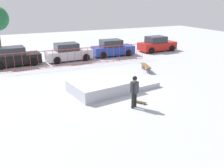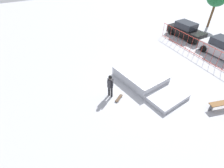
% 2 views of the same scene
% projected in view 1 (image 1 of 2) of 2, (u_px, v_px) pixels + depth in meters
% --- Properties ---
extents(ground_plane, '(60.00, 60.00, 0.00)m').
position_uv_depth(ground_plane, '(112.00, 91.00, 15.52)').
color(ground_plane, '#A8AAB2').
extents(skate_ramp, '(5.73, 3.37, 0.74)m').
position_uv_depth(skate_ramp, '(108.00, 85.00, 15.50)').
color(skate_ramp, '#B0B3BB').
rests_on(skate_ramp, ground).
extents(skater, '(0.41, 0.44, 1.73)m').
position_uv_depth(skater, '(134.00, 89.00, 12.81)').
color(skater, black).
rests_on(skater, ground).
extents(skateboard, '(0.61, 0.78, 0.09)m').
position_uv_depth(skateboard, '(139.00, 102.00, 13.65)').
color(skateboard, '#3F2D1E').
rests_on(skateboard, ground).
extents(perimeter_fence, '(12.52, 0.44, 1.50)m').
position_uv_depth(perimeter_fence, '(78.00, 57.00, 21.17)').
color(perimeter_fence, '#B22D23').
rests_on(perimeter_fence, ground).
extents(park_bench, '(0.78, 1.65, 0.48)m').
position_uv_depth(park_bench, '(146.00, 67.00, 19.58)').
color(park_bench, brown).
rests_on(park_bench, ground).
extents(parked_car_black, '(4.20, 2.14, 1.60)m').
position_uv_depth(parked_car_black, '(14.00, 57.00, 21.14)').
color(parked_car_black, black).
rests_on(parked_car_black, ground).
extents(parked_car_silver, '(4.17, 2.06, 1.60)m').
position_uv_depth(parked_car_silver, '(68.00, 53.00, 22.90)').
color(parked_car_silver, '#B7B7BC').
rests_on(parked_car_silver, ground).
extents(parked_car_blue, '(4.16, 2.03, 1.60)m').
position_uv_depth(parked_car_blue, '(112.00, 48.00, 24.84)').
color(parked_car_blue, '#1E3899').
rests_on(parked_car_blue, ground).
extents(parked_car_red, '(4.18, 2.08, 1.60)m').
position_uv_depth(parked_car_red, '(157.00, 44.00, 27.07)').
color(parked_car_red, red).
rests_on(parked_car_red, ground).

